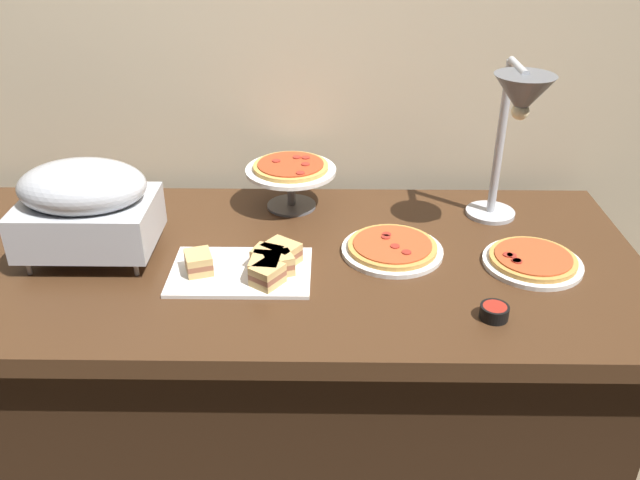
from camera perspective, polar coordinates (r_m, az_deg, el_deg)
The scene contains 10 objects.
ground_plane at distance 2.20m, azimuth -3.37°, elevation -18.81°, with size 8.00×8.00×0.00m, color brown.
back_wall at distance 2.02m, azimuth -3.42°, elevation 16.81°, with size 4.40×0.04×2.40m, color #C6B593.
buffet_table at distance 1.93m, azimuth -3.70°, elevation -11.09°, with size 1.90×0.84×0.76m.
chafing_dish at distance 1.75m, azimuth -19.51°, elevation 2.94°, with size 0.33×0.24×0.26m.
heat_lamp at distance 1.75m, azimuth 16.63°, elevation 10.64°, with size 0.15×0.29×0.46m.
pizza_plate_front at distance 1.73m, azimuth 6.24°, elevation -0.72°, with size 0.26×0.26×0.03m.
pizza_plate_center at distance 1.75m, azimuth 17.84°, elevation -1.71°, with size 0.25×0.25×0.03m.
pizza_plate_raised_stand at distance 1.92m, azimuth -2.53°, elevation 5.81°, with size 0.26×0.26×0.14m.
sandwich_platter at distance 1.63m, azimuth -5.76°, elevation -2.24°, with size 0.35×0.23×0.06m.
sauce_cup_near at distance 1.52m, azimuth 14.78°, elevation -5.98°, with size 0.06×0.06×0.03m.
Camera 1 is at (0.14, -1.47, 1.62)m, focal length 37.14 mm.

